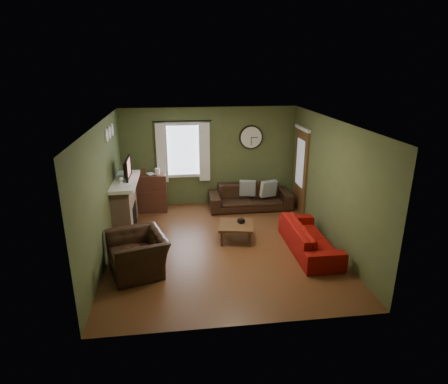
{
  "coord_description": "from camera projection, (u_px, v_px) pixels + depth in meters",
  "views": [
    {
      "loc": [
        -0.86,
        -7.09,
        3.65
      ],
      "look_at": [
        0.1,
        0.4,
        1.05
      ],
      "focal_mm": 30.0,
      "sensor_mm": 36.0,
      "label": 1
    }
  ],
  "objects": [
    {
      "name": "ceiling",
      "position": [
        221.0,
        122.0,
        7.09
      ],
      "size": [
        4.6,
        5.2,
        0.0
      ],
      "primitive_type": "cube",
      "color": "white",
      "rests_on": "ground"
    },
    {
      "name": "tv_screen",
      "position": [
        128.0,
        168.0,
        8.46
      ],
      "size": [
        0.02,
        0.62,
        0.36
      ],
      "primitive_type": "cube",
      "color": "#994C3F",
      "rests_on": "mantel"
    },
    {
      "name": "wall_right",
      "position": [
        331.0,
        182.0,
        7.79
      ],
      "size": [
        0.0,
        5.2,
        2.6
      ],
      "primitive_type": "cube",
      "color": "#4B572F",
      "rests_on": "ground"
    },
    {
      "name": "armchair",
      "position": [
        138.0,
        254.0,
        6.84
      ],
      "size": [
        1.26,
        1.35,
        0.72
      ],
      "primitive_type": "imported",
      "rotation": [
        0.0,
        0.0,
        -1.25
      ],
      "color": "black",
      "rests_on": "floor"
    },
    {
      "name": "wall_clock",
      "position": [
        251.0,
        137.0,
        9.87
      ],
      "size": [
        0.64,
        0.06,
        0.64
      ],
      "primitive_type": null,
      "color": "white",
      "rests_on": "wall_back"
    },
    {
      "name": "tissue_box",
      "position": [
        241.0,
        222.0,
        8.09
      ],
      "size": [
        0.15,
        0.15,
        0.09
      ],
      "primitive_type": "cube",
      "rotation": [
        0.0,
        0.0,
        0.39
      ],
      "color": "black",
      "rests_on": "coffee_table"
    },
    {
      "name": "book",
      "position": [
        147.0,
        176.0,
        9.46
      ],
      "size": [
        0.27,
        0.3,
        0.02
      ],
      "primitive_type": "imported",
      "rotation": [
        0.0,
        0.0,
        0.47
      ],
      "color": "#4E321C",
      "rests_on": "bookshelf"
    },
    {
      "name": "tv",
      "position": [
        125.0,
        170.0,
        8.47
      ],
      "size": [
        0.08,
        0.6,
        0.35
      ],
      "primitive_type": "imported",
      "rotation": [
        0.0,
        0.0,
        1.57
      ],
      "color": "black",
      "rests_on": "mantel"
    },
    {
      "name": "wall_left",
      "position": [
        104.0,
        192.0,
        7.24
      ],
      "size": [
        0.0,
        5.2,
        2.6
      ],
      "primitive_type": "cube",
      "color": "#4B572F",
      "rests_on": "ground"
    },
    {
      "name": "firebox",
      "position": [
        134.0,
        216.0,
        8.69
      ],
      "size": [
        0.04,
        0.6,
        0.55
      ],
      "primitive_type": "cube",
      "color": "black",
      "rests_on": "fireplace"
    },
    {
      "name": "pillow_right",
      "position": [
        268.0,
        189.0,
        9.77
      ],
      "size": [
        0.45,
        0.25,
        0.43
      ],
      "primitive_type": "cube",
      "rotation": [
        0.0,
        0.0,
        0.3
      ],
      "color": "gray",
      "rests_on": "sofa_brown"
    },
    {
      "name": "sofa_brown",
      "position": [
        250.0,
        197.0,
        9.87
      ],
      "size": [
        2.15,
        0.84,
        0.63
      ],
      "primitive_type": "imported",
      "color": "black",
      "rests_on": "floor"
    },
    {
      "name": "pillow_left",
      "position": [
        248.0,
        188.0,
        9.82
      ],
      "size": [
        0.43,
        0.2,
        0.42
      ],
      "primitive_type": "cube",
      "rotation": [
        0.0,
        0.0,
        -0.2
      ],
      "color": "gray",
      "rests_on": "sofa_brown"
    },
    {
      "name": "curtain_left",
      "position": [
        162.0,
        153.0,
        9.64
      ],
      "size": [
        0.28,
        0.04,
        1.55
      ],
      "primitive_type": "cube",
      "color": "white",
      "rests_on": "wall_back"
    },
    {
      "name": "bookshelf",
      "position": [
        151.0,
        193.0,
        9.62
      ],
      "size": [
        0.82,
        0.35,
        0.98
      ],
      "primitive_type": null,
      "color": "#422217",
      "rests_on": "floor"
    },
    {
      "name": "mantel",
      "position": [
        124.0,
        181.0,
        8.39
      ],
      "size": [
        0.58,
        1.6,
        0.08
      ],
      "primitive_type": "cube",
      "color": "white",
      "rests_on": "fireplace"
    },
    {
      "name": "medallion_left",
      "position": [
        107.0,
        135.0,
        7.68
      ],
      "size": [
        0.28,
        0.28,
        0.03
      ],
      "primitive_type": "cylinder",
      "color": "white",
      "rests_on": "wall_left"
    },
    {
      "name": "sofa_red",
      "position": [
        309.0,
        238.0,
        7.62
      ],
      "size": [
        0.77,
        1.96,
        0.57
      ],
      "primitive_type": "imported",
      "rotation": [
        0.0,
        0.0,
        1.57
      ],
      "color": "maroon",
      "rests_on": "floor"
    },
    {
      "name": "coffee_table",
      "position": [
        236.0,
        232.0,
        8.09
      ],
      "size": [
        0.84,
        0.84,
        0.38
      ],
      "primitive_type": null,
      "rotation": [
        0.0,
        0.0,
        -0.19
      ],
      "color": "#4E321C",
      "rests_on": "floor"
    },
    {
      "name": "wine_glass_a",
      "position": [
        121.0,
        183.0,
        7.8
      ],
      "size": [
        0.08,
        0.08,
        0.22
      ],
      "primitive_type": null,
      "color": "white",
      "rests_on": "mantel"
    },
    {
      "name": "window_pane",
      "position": [
        183.0,
        150.0,
        9.78
      ],
      "size": [
        1.0,
        0.02,
        1.3
      ],
      "primitive_type": null,
      "color": "silver",
      "rests_on": "wall_back"
    },
    {
      "name": "wall_back",
      "position": [
        210.0,
        157.0,
        9.95
      ],
      "size": [
        4.6,
        0.0,
        2.6
      ],
      "primitive_type": "cube",
      "color": "#4B572F",
      "rests_on": "ground"
    },
    {
      "name": "curtain_right",
      "position": [
        204.0,
        152.0,
        9.77
      ],
      "size": [
        0.28,
        0.04,
        1.55
      ],
      "primitive_type": "cube",
      "color": "white",
      "rests_on": "wall_back"
    },
    {
      "name": "curtain_rod",
      "position": [
        182.0,
        121.0,
        9.44
      ],
      "size": [
        0.03,
        0.03,
        1.5
      ],
      "primitive_type": "cylinder",
      "color": "black",
      "rests_on": "wall_back"
    },
    {
      "name": "medallion_right",
      "position": [
        112.0,
        130.0,
        8.34
      ],
      "size": [
        0.28,
        0.28,
        0.03
      ],
      "primitive_type": "cylinder",
      "color": "white",
      "rests_on": "wall_left"
    },
    {
      "name": "wall_front",
      "position": [
        245.0,
        246.0,
        5.08
      ],
      "size": [
        4.6,
        0.0,
        2.6
      ],
      "primitive_type": "cube",
      "color": "#4B572F",
      "rests_on": "ground"
    },
    {
      "name": "floor",
      "position": [
        222.0,
        245.0,
        7.94
      ],
      "size": [
        4.6,
        5.2,
        0.0
      ],
      "primitive_type": "cube",
      "color": "brown",
      "rests_on": "ground"
    },
    {
      "name": "medallion_mid",
      "position": [
        109.0,
        132.0,
        8.01
      ],
      "size": [
        0.28,
        0.28,
        0.03
      ],
      "primitive_type": "cylinder",
      "color": "white",
      "rests_on": "wall_left"
    },
    {
      "name": "door",
      "position": [
        300.0,
        170.0,
        9.6
      ],
      "size": [
        0.05,
        0.9,
        2.1
      ],
      "primitive_type": "cube",
      "color": "brown",
      "rests_on": "floor"
    },
    {
      "name": "wine_glass_b",
      "position": [
        122.0,
        182.0,
        7.95
      ],
      "size": [
        0.06,
        0.06,
        0.18
      ],
      "primitive_type": null,
      "color": "white",
      "rests_on": "mantel"
    },
    {
      "name": "fireplace",
      "position": [
        125.0,
        206.0,
        8.58
      ],
      "size": [
        0.4,
        1.4,
        1.1
      ],
      "primitive_type": "cube",
      "color": "tan",
      "rests_on": "floor"
    }
  ]
}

